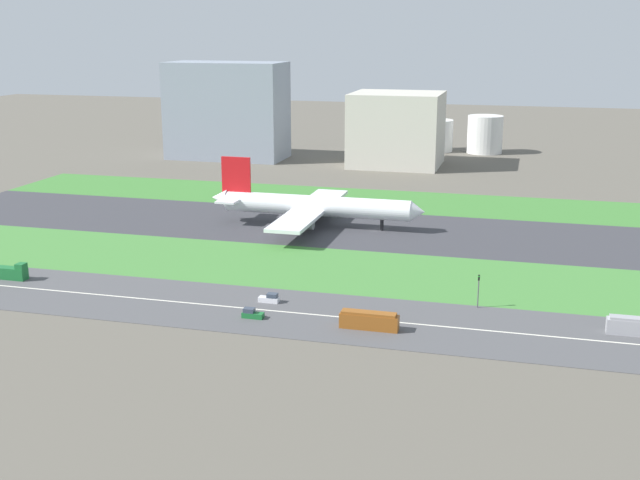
# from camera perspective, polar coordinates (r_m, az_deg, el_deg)

# --- Properties ---
(ground_plane) EXTENTS (800.00, 800.00, 0.00)m
(ground_plane) POSITION_cam_1_polar(r_m,az_deg,el_deg) (233.99, 3.99, 0.69)
(ground_plane) COLOR #5B564C
(runway) EXTENTS (280.00, 46.00, 0.10)m
(runway) POSITION_cam_1_polar(r_m,az_deg,el_deg) (233.98, 3.99, 0.70)
(runway) COLOR #38383D
(runway) RESTS_ON ground_plane
(grass_median_north) EXTENTS (280.00, 36.00, 0.10)m
(grass_median_north) POSITION_cam_1_polar(r_m,az_deg,el_deg) (273.32, 5.64, 2.74)
(grass_median_north) COLOR #3D7A33
(grass_median_north) RESTS_ON ground_plane
(grass_median_south) EXTENTS (280.00, 36.00, 0.10)m
(grass_median_south) POSITION_cam_1_polar(r_m,az_deg,el_deg) (195.33, 1.69, -2.15)
(grass_median_south) COLOR #427F38
(grass_median_south) RESTS_ON ground_plane
(highway) EXTENTS (280.00, 28.00, 0.10)m
(highway) POSITION_cam_1_polar(r_m,az_deg,el_deg) (165.95, -0.86, -5.29)
(highway) COLOR #4C4C4F
(highway) RESTS_ON ground_plane
(highway_centerline) EXTENTS (266.00, 0.50, 0.01)m
(highway_centerline) POSITION_cam_1_polar(r_m,az_deg,el_deg) (165.93, -0.86, -5.27)
(highway_centerline) COLOR silver
(highway_centerline) RESTS_ON highway
(airliner) EXTENTS (65.00, 56.00, 19.70)m
(airliner) POSITION_cam_1_polar(r_m,az_deg,el_deg) (236.89, -0.63, 2.45)
(airliner) COLOR white
(airliner) RESTS_ON runway
(bus_0) EXTENTS (11.60, 2.50, 3.50)m
(bus_0) POSITION_cam_1_polar(r_m,az_deg,el_deg) (157.75, 3.51, -5.73)
(bus_0) COLOR brown
(bus_0) RESTS_ON highway
(bus_1) EXTENTS (11.60, 2.50, 3.50)m
(bus_1) POSITION_cam_1_polar(r_m,az_deg,el_deg) (165.96, 21.66, -5.74)
(bus_1) COLOR #99999E
(bus_1) RESTS_ON highway
(car_2) EXTENTS (4.40, 1.80, 2.00)m
(car_2) POSITION_cam_1_polar(r_m,az_deg,el_deg) (172.93, -3.59, -4.16)
(car_2) COLOR silver
(car_2) RESTS_ON highway
(car_0) EXTENTS (4.40, 1.80, 2.00)m
(car_0) POSITION_cam_1_polar(r_m,az_deg,el_deg) (164.20, -4.86, -5.25)
(car_0) COLOR #19662D
(car_0) RESTS_ON highway
(truck_0) EXTENTS (8.40, 2.50, 4.00)m
(truck_0) POSITION_cam_1_polar(r_m,az_deg,el_deg) (201.44, -21.10, -2.17)
(truck_0) COLOR #19662D
(truck_0) RESTS_ON highway
(traffic_light) EXTENTS (0.36, 0.50, 7.20)m
(traffic_light) POSITION_cam_1_polar(r_m,az_deg,el_deg) (171.51, 11.18, -3.40)
(traffic_light) COLOR #4C4C51
(traffic_light) RESTS_ON highway
(terminal_building) EXTENTS (51.59, 25.43, 42.40)m
(terminal_building) POSITION_cam_1_polar(r_m,az_deg,el_deg) (363.75, -6.62, 9.11)
(terminal_building) COLOR gray
(terminal_building) RESTS_ON ground_plane
(hangar_building) EXTENTS (37.38, 33.54, 30.67)m
(hangar_building) POSITION_cam_1_polar(r_m,az_deg,el_deg) (344.05, 5.47, 7.83)
(hangar_building) COLOR beige
(hangar_building) RESTS_ON ground_plane
(fuel_tank_west) EXTENTS (16.80, 16.80, 14.79)m
(fuel_tank_west) POSITION_cam_1_polar(r_m,az_deg,el_deg) (387.73, 8.17, 7.36)
(fuel_tank_west) COLOR silver
(fuel_tank_west) RESTS_ON ground_plane
(fuel_tank_centre) EXTENTS (16.27, 16.27, 17.40)m
(fuel_tank_centre) POSITION_cam_1_polar(r_m,az_deg,el_deg) (385.56, 11.63, 7.36)
(fuel_tank_centre) COLOR silver
(fuel_tank_centre) RESTS_ON ground_plane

